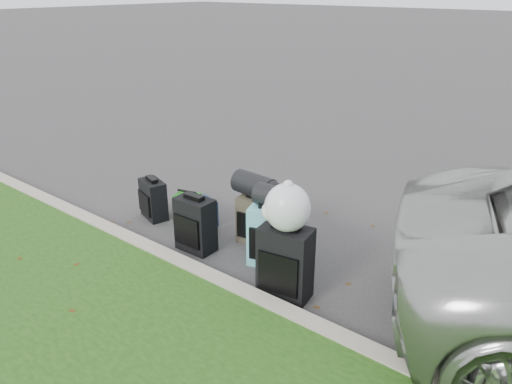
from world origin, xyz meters
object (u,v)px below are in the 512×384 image
Objects in this scene: suitcase_large_black_right at (285,263)px; tote_navy at (203,213)px; suitcase_olive at (256,220)px; suitcase_small_black at (153,199)px; tote_green at (188,206)px; suitcase_large_black_left at (195,224)px; suitcase_teal at (271,236)px.

tote_navy is (-1.72, 0.63, -0.20)m from suitcase_large_black_right.
suitcase_small_black is at bearing -175.13° from suitcase_olive.
suitcase_large_black_right is at bearing 8.38° from suitcase_small_black.
tote_navy is (0.31, -0.02, 0.00)m from tote_green.
suitcase_teal reaches higher than suitcase_large_black_left.
suitcase_small_black is 1.07m from suitcase_large_black_left.
suitcase_large_black_left reaches higher than suitcase_small_black.
suitcase_large_black_left reaches higher than tote_navy.
suitcase_small_black reaches higher than tote_green.
tote_green is at bearing 175.11° from suitcase_olive.
suitcase_teal is (1.90, 0.02, 0.08)m from suitcase_small_black.
suitcase_olive is at bearing 127.18° from suitcase_teal.
suitcase_small_black is 0.77× the size of suitcase_teal.
tote_green is (-0.68, 0.53, -0.15)m from suitcase_large_black_left.
suitcase_large_black_right is (1.34, -0.12, 0.05)m from suitcase_large_black_left.
suitcase_teal reaches higher than tote_green.
suitcase_large_black_right reaches higher than suitcase_teal.
suitcase_large_black_left is at bearing -39.07° from tote_navy.
tote_navy reaches higher than tote_green.
suitcase_olive is 1.66× the size of tote_navy.
suitcase_teal is 0.90× the size of suitcase_large_black_right.
suitcase_small_black is 1.90m from suitcase_teal.
suitcase_teal is 1.96× the size of tote_navy.
suitcase_small_black is at bearing 164.08° from suitcase_large_black_left.
tote_navy is at bearing 124.92° from suitcase_large_black_left.
suitcase_olive is at bearing -13.16° from tote_green.
tote_navy is (-1.24, 0.22, -0.16)m from suitcase_teal.
suitcase_large_black_left is 0.86× the size of suitcase_large_black_right.
suitcase_olive is (1.46, 0.31, 0.03)m from suitcase_small_black.
suitcase_large_black_left is 1.90× the size of tote_green.
suitcase_teal is at bearing 129.78° from suitcase_large_black_right.
suitcase_large_black_right is (0.48, -0.40, 0.04)m from suitcase_teal.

